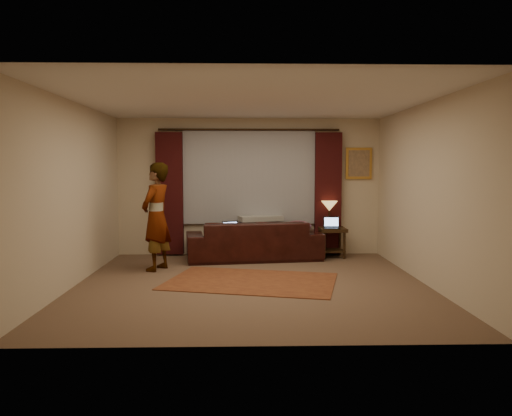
{
  "coord_description": "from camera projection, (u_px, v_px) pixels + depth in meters",
  "views": [
    {
      "loc": [
        -0.11,
        -7.05,
        1.67
      ],
      "look_at": [
        0.1,
        1.2,
        1.0
      ],
      "focal_mm": 35.0,
      "sensor_mm": 36.0,
      "label": 1
    }
  ],
  "objects": [
    {
      "name": "throw_blanket",
      "position": [
        261.0,
        204.0,
        9.37
      ],
      "size": [
        0.87,
        0.54,
        0.1
      ],
      "primitive_type": "cube",
      "rotation": [
        0.0,
        0.0,
        0.29
      ],
      "color": "#9C9A94",
      "rests_on": "sofa"
    },
    {
      "name": "wall_front",
      "position": [
        255.0,
        208.0,
        4.56
      ],
      "size": [
        5.0,
        0.02,
        2.6
      ],
      "primitive_type": "cube",
      "color": "beige",
      "rests_on": "ground"
    },
    {
      "name": "ceiling",
      "position": [
        251.0,
        101.0,
        6.95
      ],
      "size": [
        5.0,
        5.0,
        0.02
      ],
      "primitive_type": "cube",
      "color": "silver",
      "rests_on": "ground"
    },
    {
      "name": "drape_right",
      "position": [
        328.0,
        193.0,
        9.48
      ],
      "size": [
        0.5,
        0.14,
        2.3
      ],
      "primitive_type": "cube",
      "color": "black",
      "rests_on": "floor"
    },
    {
      "name": "sheer_curtain",
      "position": [
        249.0,
        177.0,
        9.47
      ],
      "size": [
        2.5,
        0.05,
        1.8
      ],
      "primitive_type": "cube",
      "color": "gray",
      "rests_on": "wall_back"
    },
    {
      "name": "clothing_pile",
      "position": [
        298.0,
        227.0,
        9.06
      ],
      "size": [
        0.58,
        0.5,
        0.21
      ],
      "primitive_type": "ellipsoid",
      "rotation": [
        0.0,
        0.0,
        0.28
      ],
      "color": "#734254",
      "rests_on": "sofa"
    },
    {
      "name": "person",
      "position": [
        156.0,
        217.0,
        8.08
      ],
      "size": [
        0.66,
        0.66,
        1.75
      ],
      "primitive_type": "imported",
      "rotation": [
        0.0,
        0.0,
        -1.93
      ],
      "color": "#9C9A94",
      "rests_on": "floor"
    },
    {
      "name": "picture_frame",
      "position": [
        359.0,
        163.0,
        9.53
      ],
      "size": [
        0.5,
        0.04,
        0.6
      ],
      "primitive_type": "cube",
      "color": "gold",
      "rests_on": "wall_back"
    },
    {
      "name": "wall_back",
      "position": [
        249.0,
        187.0,
        9.55
      ],
      "size": [
        5.0,
        0.02,
        2.6
      ],
      "primitive_type": "cube",
      "color": "beige",
      "rests_on": "ground"
    },
    {
      "name": "floor",
      "position": [
        251.0,
        284.0,
        7.16
      ],
      "size": [
        5.0,
        5.0,
        0.01
      ],
      "primitive_type": "cube",
      "color": "brown",
      "rests_on": "ground"
    },
    {
      "name": "end_table",
      "position": [
        332.0,
        242.0,
        9.29
      ],
      "size": [
        0.49,
        0.49,
        0.55
      ],
      "primitive_type": "cube",
      "rotation": [
        0.0,
        0.0,
        0.03
      ],
      "color": "black",
      "rests_on": "floor"
    },
    {
      "name": "laptop_table",
      "position": [
        332.0,
        223.0,
        9.15
      ],
      "size": [
        0.32,
        0.34,
        0.21
      ],
      "primitive_type": null,
      "rotation": [
        0.0,
        0.0,
        -0.08
      ],
      "color": "black",
      "rests_on": "end_table"
    },
    {
      "name": "sofa",
      "position": [
        254.0,
        233.0,
        9.07
      ],
      "size": [
        2.54,
        1.36,
        0.98
      ],
      "primitive_type": "imported",
      "rotation": [
        0.0,
        0.0,
        3.27
      ],
      "color": "black",
      "rests_on": "floor"
    },
    {
      "name": "area_rug",
      "position": [
        251.0,
        281.0,
        7.32
      ],
      "size": [
        2.73,
        2.14,
        0.01
      ],
      "primitive_type": "cube",
      "rotation": [
        0.0,
        0.0,
        -0.24
      ],
      "color": "brown",
      "rests_on": "floor"
    },
    {
      "name": "wall_left",
      "position": [
        73.0,
        194.0,
        6.99
      ],
      "size": [
        0.02,
        5.0,
        2.6
      ],
      "primitive_type": "cube",
      "color": "beige",
      "rests_on": "ground"
    },
    {
      "name": "tiffany_lamp",
      "position": [
        329.0,
        214.0,
        9.37
      ],
      "size": [
        0.35,
        0.35,
        0.49
      ],
      "primitive_type": null,
      "rotation": [
        0.0,
        0.0,
        -0.13
      ],
      "color": "olive",
      "rests_on": "end_table"
    },
    {
      "name": "drape_left",
      "position": [
        170.0,
        194.0,
        9.41
      ],
      "size": [
        0.5,
        0.14,
        2.3
      ],
      "primitive_type": "cube",
      "color": "black",
      "rests_on": "floor"
    },
    {
      "name": "curtain_rod",
      "position": [
        249.0,
        130.0,
        9.35
      ],
      "size": [
        0.04,
        0.04,
        3.4
      ],
      "primitive_type": "cylinder",
      "color": "black",
      "rests_on": "wall_back"
    },
    {
      "name": "laptop_sofa",
      "position": [
        233.0,
        228.0,
        8.85
      ],
      "size": [
        0.4,
        0.41,
        0.22
      ],
      "primitive_type": null,
      "rotation": [
        0.0,
        0.0,
        0.39
      ],
      "color": "black",
      "rests_on": "sofa"
    },
    {
      "name": "wall_right",
      "position": [
        426.0,
        194.0,
        7.12
      ],
      "size": [
        0.02,
        5.0,
        2.6
      ],
      "primitive_type": "cube",
      "color": "beige",
      "rests_on": "ground"
    }
  ]
}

